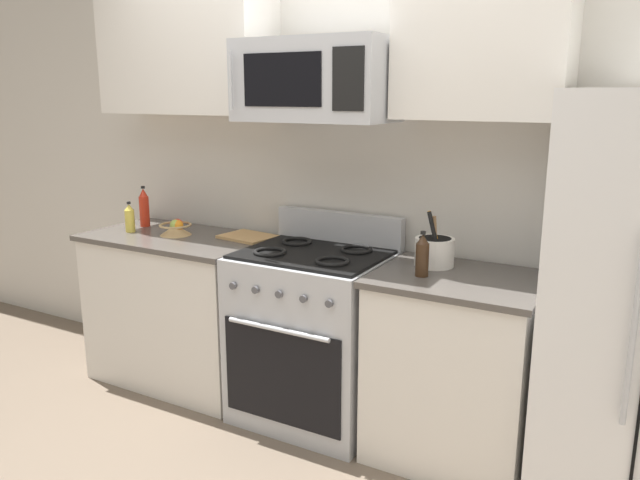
# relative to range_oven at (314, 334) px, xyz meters

# --- Properties ---
(ground_plane) EXTENTS (16.00, 16.00, 0.00)m
(ground_plane) POSITION_rel_range_oven_xyz_m (0.00, -0.64, -0.47)
(ground_plane) COLOR #6B5B4C
(wall_back) EXTENTS (8.00, 0.10, 2.60)m
(wall_back) POSITION_rel_range_oven_xyz_m (0.00, 0.38, 0.83)
(wall_back) COLOR beige
(wall_back) RESTS_ON ground
(counter_left) EXTENTS (1.09, 0.63, 0.91)m
(counter_left) POSITION_rel_range_oven_xyz_m (-0.94, -0.00, -0.02)
(counter_left) COLOR silver
(counter_left) RESTS_ON ground
(range_oven) EXTENTS (0.76, 0.68, 1.09)m
(range_oven) POSITION_rel_range_oven_xyz_m (0.00, 0.00, 0.00)
(range_oven) COLOR #B2B5BA
(range_oven) RESTS_ON ground
(counter_right) EXTENTS (0.77, 0.63, 0.91)m
(counter_right) POSITION_rel_range_oven_xyz_m (0.77, -0.00, -0.02)
(counter_right) COLOR silver
(counter_right) RESTS_ON ground
(microwave) EXTENTS (0.78, 0.44, 0.40)m
(microwave) POSITION_rel_range_oven_xyz_m (-0.00, 0.03, 1.32)
(microwave) COLOR #B2B5BA
(upper_cabinets_left) EXTENTS (1.08, 0.34, 0.69)m
(upper_cabinets_left) POSITION_rel_range_oven_xyz_m (-0.94, 0.16, 1.48)
(upper_cabinets_left) COLOR silver
(upper_cabinets_right) EXTENTS (0.76, 0.34, 0.69)m
(upper_cabinets_right) POSITION_rel_range_oven_xyz_m (0.78, 0.16, 1.48)
(upper_cabinets_right) COLOR silver
(utensil_crock) EXTENTS (0.19, 0.19, 0.28)m
(utensil_crock) POSITION_rel_range_oven_xyz_m (0.61, 0.11, 0.51)
(utensil_crock) COLOR white
(utensil_crock) RESTS_ON counter_right
(fruit_basket) EXTENTS (0.19, 0.19, 0.09)m
(fruit_basket) POSITION_rel_range_oven_xyz_m (-0.95, 0.01, 0.48)
(fruit_basket) COLOR tan
(fruit_basket) RESTS_ON counter_left
(cutting_board) EXTENTS (0.33, 0.27, 0.02)m
(cutting_board) POSITION_rel_range_oven_xyz_m (-0.53, 0.15, 0.44)
(cutting_board) COLOR tan
(cutting_board) RESTS_ON counter_left
(bottle_hot_sauce) EXTENTS (0.06, 0.06, 0.25)m
(bottle_hot_sauce) POSITION_rel_range_oven_xyz_m (-1.29, 0.10, 0.55)
(bottle_hot_sauce) COLOR red
(bottle_hot_sauce) RESTS_ON counter_left
(bottle_soy) EXTENTS (0.06, 0.06, 0.21)m
(bottle_soy) POSITION_rel_range_oven_xyz_m (0.62, -0.08, 0.53)
(bottle_soy) COLOR #382314
(bottle_soy) RESTS_ON counter_right
(bottle_oil) EXTENTS (0.06, 0.06, 0.18)m
(bottle_oil) POSITION_rel_range_oven_xyz_m (-1.25, -0.06, 0.52)
(bottle_oil) COLOR gold
(bottle_oil) RESTS_ON counter_left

